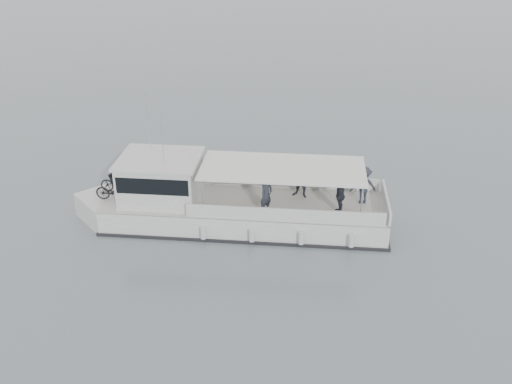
% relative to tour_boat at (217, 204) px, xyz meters
% --- Properties ---
extents(ground, '(1400.00, 1400.00, 0.00)m').
position_rel_tour_boat_xyz_m(ground, '(1.61, -2.40, -0.91)').
color(ground, slate).
rests_on(ground, ground).
extents(tour_boat, '(13.32, 5.73, 5.57)m').
position_rel_tour_boat_xyz_m(tour_boat, '(0.00, 0.00, 0.00)').
color(tour_boat, silver).
rests_on(tour_boat, ground).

